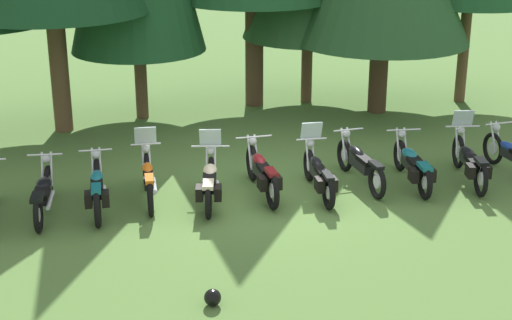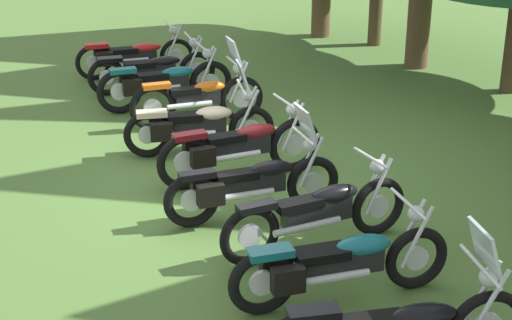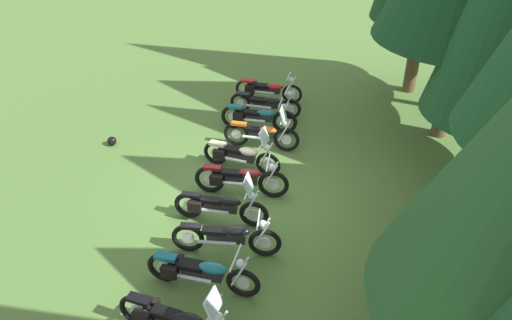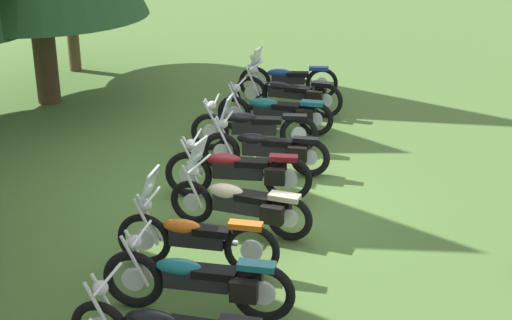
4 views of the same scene
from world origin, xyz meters
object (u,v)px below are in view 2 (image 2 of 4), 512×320
Objects in this scene: motorcycle_0 at (133,55)px; motorcycle_1 at (153,69)px; motorcycle_8 at (338,262)px; motorcycle_5 at (239,147)px; motorcycle_3 at (199,97)px; motorcycle_2 at (163,83)px; motorcycle_4 at (198,124)px; motorcycle_7 at (319,212)px; motorcycle_6 at (252,184)px.

motorcycle_1 is (1.07, 0.07, -0.01)m from motorcycle_0.
motorcycle_8 reaches higher than motorcycle_0.
motorcycle_0 is at bearing 94.73° from motorcycle_8.
motorcycle_5 is (4.32, -0.16, 0.05)m from motorcycle_1.
motorcycle_3 is (2.04, 0.13, 0.05)m from motorcycle_1.
motorcycle_2 reaches higher than motorcycle_8.
motorcycle_3 is 0.93× the size of motorcycle_5.
motorcycle_4 is 0.91× the size of motorcycle_7.
motorcycle_4 is at bearing 91.85° from motorcycle_7.
motorcycle_6 reaches higher than motorcycle_8.
motorcycle_8 is at bearing -77.73° from motorcycle_4.
motorcycle_8 is at bearing -90.86° from motorcycle_3.
motorcycle_2 is (2.08, -0.06, 0.03)m from motorcycle_0.
motorcycle_3 reaches higher than motorcycle_1.
motorcycle_8 reaches higher than motorcycle_1.
motorcycle_6 is (2.24, -0.14, -0.01)m from motorcycle_4.
motorcycle_1 is 6.47m from motorcycle_7.
motorcycle_5 is 2.15m from motorcycle_7.
motorcycle_4 reaches higher than motorcycle_2.
motorcycle_3 reaches higher than motorcycle_7.
motorcycle_2 is at bearing 88.35° from motorcycle_7.
motorcycle_3 is at bearing -79.63° from motorcycle_0.
motorcycle_0 is at bearing 92.76° from motorcycle_2.
motorcycle_3 is 0.98× the size of motorcycle_6.
motorcycle_5 is at bearing -92.04° from motorcycle_3.
motorcycle_7 is at bearing -88.01° from motorcycle_5.
motorcycle_5 is (5.39, -0.08, 0.04)m from motorcycle_0.
motorcycle_1 is 4.32m from motorcycle_5.
motorcycle_1 is at bearing -79.58° from motorcycle_0.
motorcycle_1 is 0.98× the size of motorcycle_7.
motorcycle_4 is (3.20, -0.32, 0.03)m from motorcycle_1.
motorcycle_3 is (1.03, 0.27, 0.01)m from motorcycle_2.
motorcycle_3 is 4.44m from motorcycle_7.
motorcycle_2 is 2.19m from motorcycle_4.
motorcycle_0 is at bearing 101.38° from motorcycle_1.
motorcycle_7 is 1.01× the size of motorcycle_8.
motorcycle_4 is (1.16, -0.45, -0.01)m from motorcycle_3.
motorcycle_2 is at bearing 94.48° from motorcycle_8.
motorcycle_4 reaches higher than motorcycle_5.
motorcycle_3 is 0.93× the size of motorcycle_7.
motorcycle_4 reaches higher than motorcycle_8.
motorcycle_7 is at bearing -83.35° from motorcycle_1.
motorcycle_1 is 2.04m from motorcycle_3.
motorcycle_5 is at bearing 79.42° from motorcycle_6.
motorcycle_5 reaches higher than motorcycle_2.
motorcycle_0 reaches higher than motorcycle_1.
motorcycle_3 is 5.51m from motorcycle_8.
motorcycle_3 is (3.11, 0.21, 0.04)m from motorcycle_0.
motorcycle_4 is at bearing -88.19° from motorcycle_1.
motorcycle_6 reaches higher than motorcycle_2.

